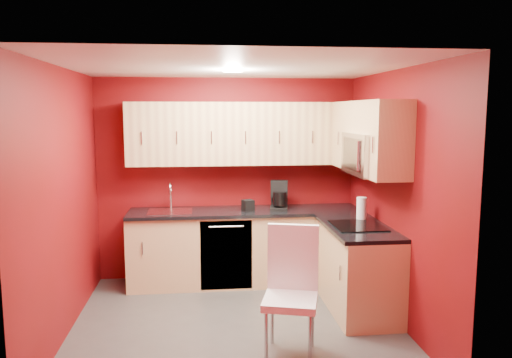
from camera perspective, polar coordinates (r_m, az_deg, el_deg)
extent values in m
plane|color=#43413E|center=(5.16, -2.27, -16.17)|extent=(3.20, 3.20, 0.00)
plane|color=white|center=(4.74, -2.43, 12.69)|extent=(3.20, 3.20, 0.00)
plane|color=maroon|center=(6.27, -3.29, 0.02)|extent=(3.20, 0.00, 3.20)
plane|color=maroon|center=(3.33, -0.54, -6.87)|extent=(3.20, 0.00, 3.20)
plane|color=maroon|center=(4.95, -21.18, -2.57)|extent=(0.00, 3.00, 3.00)
plane|color=maroon|center=(5.15, 15.71, -1.94)|extent=(0.00, 3.00, 3.00)
cube|color=tan|center=(6.16, -1.21, -7.87)|extent=(2.80, 0.60, 0.87)
cube|color=tan|center=(5.47, 11.44, -10.03)|extent=(0.60, 1.30, 0.87)
cube|color=black|center=(6.04, -1.21, -3.74)|extent=(2.80, 0.63, 0.04)
cube|color=black|center=(5.33, 11.47, -5.43)|extent=(0.63, 1.27, 0.04)
cube|color=#DABA7B|center=(6.06, -1.35, 5.22)|extent=(2.80, 0.35, 0.75)
cube|color=#DABA7B|center=(5.85, 11.14, 4.99)|extent=(0.35, 0.57, 0.75)
cube|color=#DABA7B|center=(4.76, 15.30, 4.27)|extent=(0.35, 0.22, 0.75)
cube|color=#DABA7B|center=(5.21, 13.40, 6.92)|extent=(0.35, 0.76, 0.33)
cube|color=silver|center=(5.22, 13.01, 2.81)|extent=(0.40, 0.76, 0.42)
cube|color=black|center=(5.16, 11.02, 2.81)|extent=(0.02, 0.62, 0.33)
cylinder|color=silver|center=(4.94, 11.58, 2.58)|extent=(0.02, 0.02, 0.29)
cube|color=black|center=(5.29, 11.54, -5.25)|extent=(0.50, 0.55, 0.01)
cube|color=silver|center=(6.02, -9.79, -3.74)|extent=(0.52, 0.42, 0.02)
cylinder|color=silver|center=(6.19, -9.71, -2.15)|extent=(0.02, 0.02, 0.26)
torus|color=silver|center=(6.10, -9.78, -1.06)|extent=(0.02, 0.16, 0.16)
cylinder|color=silver|center=(6.04, -9.80, -1.72)|extent=(0.02, 0.02, 0.12)
cube|color=black|center=(5.86, -3.42, -8.68)|extent=(0.60, 0.02, 0.82)
cylinder|color=white|center=(5.03, -2.67, 12.22)|extent=(0.20, 0.20, 0.01)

